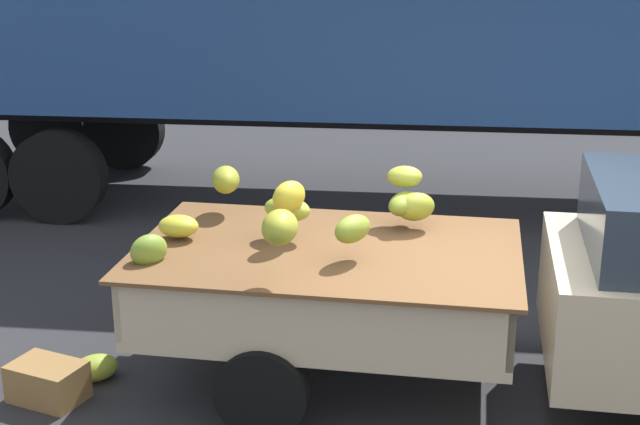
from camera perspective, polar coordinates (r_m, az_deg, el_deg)
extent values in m
plane|color=#28282B|center=(7.00, 11.22, -11.52)|extent=(220.00, 220.00, 0.00)
cube|color=gray|center=(15.87, 9.03, 5.63)|extent=(80.00, 0.80, 0.16)
cube|color=#CCB793|center=(6.93, 0.48, -6.10)|extent=(2.74, 1.81, 0.08)
cube|color=#CCB793|center=(7.58, 1.49, -1.82)|extent=(2.66, 0.18, 0.44)
cube|color=#CCB793|center=(6.09, -0.76, -6.95)|extent=(2.66, 0.18, 0.44)
cube|color=#CCB793|center=(6.76, 11.53, -4.73)|extent=(0.13, 1.68, 0.44)
cube|color=#CCB793|center=(7.14, -9.93, -3.37)|extent=(0.13, 1.68, 0.44)
cube|color=#B21914|center=(7.62, 1.52, -2.03)|extent=(2.55, 0.14, 0.07)
cube|color=brown|center=(6.74, 0.50, -2.29)|extent=(2.87, 1.94, 0.03)
ellipsoid|color=gold|center=(6.97, -8.71, -0.83)|extent=(0.33, 0.28, 0.16)
ellipsoid|color=#9EA52A|center=(7.48, -5.82, 2.03)|extent=(0.29, 0.41, 0.21)
ellipsoid|color=olive|center=(6.42, 2.02, -1.01)|extent=(0.33, 0.38, 0.19)
ellipsoid|color=#A2AF32|center=(7.22, 5.24, 2.22)|extent=(0.30, 0.28, 0.16)
ellipsoid|color=#A4AB2D|center=(5.97, -2.49, -0.92)|extent=(0.24, 0.35, 0.23)
ellipsoid|color=olive|center=(7.13, 5.20, 0.54)|extent=(0.32, 0.42, 0.17)
ellipsoid|color=#9DA62C|center=(7.10, 5.91, 0.36)|extent=(0.37, 0.33, 0.22)
ellipsoid|color=olive|center=(6.57, -10.50, -2.31)|extent=(0.32, 0.34, 0.23)
ellipsoid|color=#9EAC32|center=(6.85, -2.04, 0.21)|extent=(0.43, 0.37, 0.18)
ellipsoid|color=yellow|center=(6.70, -1.92, 0.98)|extent=(0.31, 0.36, 0.23)
cylinder|color=black|center=(7.81, -0.84, -5.29)|extent=(0.65, 0.23, 0.64)
cylinder|color=black|center=(6.39, -3.57, -10.95)|extent=(0.65, 0.23, 0.64)
cube|color=black|center=(11.25, 3.70, 6.09)|extent=(11.04, 0.50, 0.30)
cylinder|color=black|center=(13.19, -11.96, 5.01)|extent=(1.08, 0.31, 1.08)
cylinder|color=black|center=(11.00, -15.79, 2.17)|extent=(1.08, 0.31, 1.08)
cylinder|color=black|center=(13.56, -16.31, 5.03)|extent=(1.08, 0.31, 1.08)
ellipsoid|color=#8EA330|center=(7.36, -13.66, -9.28)|extent=(0.43, 0.42, 0.19)
cube|color=olive|center=(7.15, -16.43, -9.97)|extent=(0.61, 0.50, 0.28)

